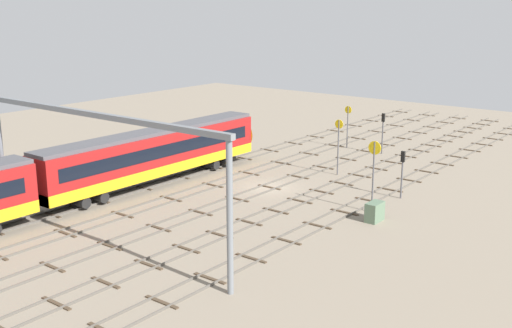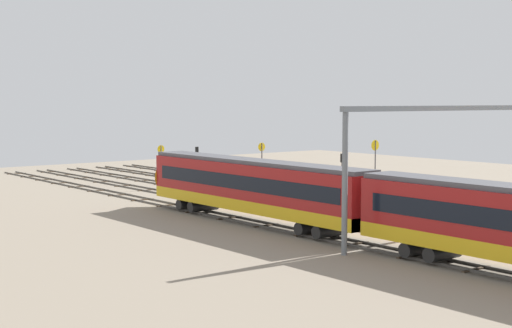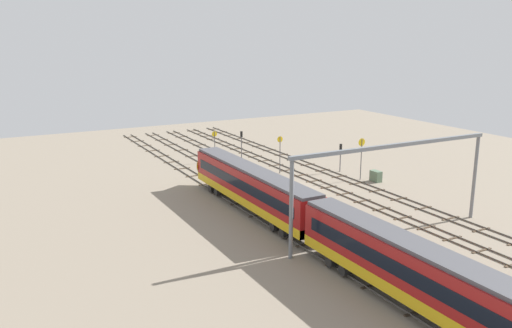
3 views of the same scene
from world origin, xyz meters
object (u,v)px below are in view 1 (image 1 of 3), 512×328
Objects in this scene: speed_sign_near_foreground at (338,140)px; signal_light_trackside_departure at (402,167)px; speed_sign_mid_trackside at (348,121)px; speed_sign_far_trackside at (374,165)px; relay_cabinet at (375,212)px; signal_light_trackside_approach at (383,127)px; train at (38,184)px; overhead_gantry at (94,143)px.

signal_light_trackside_departure is at bearing -111.86° from speed_sign_near_foreground.
signal_light_trackside_departure is at bearing -136.52° from speed_sign_mid_trackside.
speed_sign_mid_trackside is 0.84× the size of speed_sign_far_trackside.
signal_light_trackside_departure is (-13.98, -13.26, -0.37)m from speed_sign_mid_trackside.
signal_light_trackside_departure is at bearing 8.54° from relay_cabinet.
speed_sign_near_foreground is at bearing 42.78° from relay_cabinet.
speed_sign_mid_trackside is at bearing 87.20° from signal_light_trackside_approach.
speed_sign_near_foreground is at bearing -24.50° from train.
speed_sign_mid_trackside is 1.18× the size of signal_light_trackside_departure.
overhead_gantry reaches higher than signal_light_trackside_departure.
speed_sign_near_foreground reaches higher than signal_light_trackside_departure.
overhead_gantry reaches higher than speed_sign_near_foreground.
speed_sign_far_trackside reaches higher than train.
speed_sign_near_foreground is 1.12× the size of speed_sign_mid_trackside.
relay_cabinet is (-20.30, -9.79, -2.17)m from signal_light_trackside_approach.
speed_sign_far_trackside is at bearing -48.92° from train.
speed_sign_mid_trackside is (36.45, 2.35, -4.05)m from overhead_gantry.
signal_light_trackside_departure is (4.76, -0.18, -1.09)m from speed_sign_far_trackside.
overhead_gantry is at bearing -97.13° from train.
signal_light_trackside_approach is (35.18, -10.49, 0.24)m from train.
speed_sign_near_foreground is at bearing -154.19° from speed_sign_mid_trackside.
overhead_gantry is at bearing 173.67° from speed_sign_near_foreground.
overhead_gantry reaches higher than signal_light_trackside_approach.
overhead_gantry is 36.53m from signal_light_trackside_approach.
overhead_gantry is 26.12m from speed_sign_near_foreground.
relay_cabinet is (15.93, -11.89, -6.35)m from overhead_gantry.
signal_light_trackside_departure is 2.52× the size of relay_cabinet.
overhead_gantry reaches higher than speed_sign_mid_trackside.
signal_light_trackside_approach is (10.53, 0.75, -0.47)m from speed_sign_near_foreground.
train is 10.62× the size of speed_sign_mid_trackside.
signal_light_trackside_approach is at bearing 25.74° from relay_cabinet.
signal_light_trackside_departure is (22.47, -10.91, -4.42)m from overhead_gantry.
speed_sign_far_trackside is (-18.74, -13.07, 0.72)m from speed_sign_mid_trackside.
speed_sign_mid_trackside is 25.08m from relay_cabinet.
speed_sign_near_foreground is at bearing 68.14° from signal_light_trackside_departure.
train is 12.50× the size of signal_light_trackside_departure.
speed_sign_mid_trackside is (10.75, 5.20, -0.33)m from speed_sign_near_foreground.
signal_light_trackside_departure is at bearing -147.39° from signal_light_trackside_approach.
train reaches higher than signal_light_trackside_approach.
speed_sign_mid_trackside is at bearing 43.48° from signal_light_trackside_departure.
signal_light_trackside_departure is 6.89m from relay_cabinet.
speed_sign_mid_trackside is (35.40, -6.03, 0.38)m from train.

